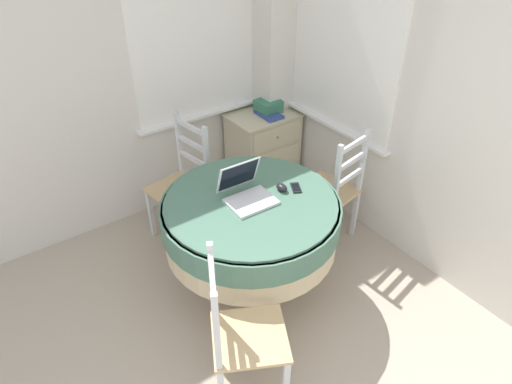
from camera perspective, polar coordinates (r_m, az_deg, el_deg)
The scene contains 11 objects.
corner_room_shell at distance 3.04m, azimuth 0.46°, elevation 11.49°, with size 4.36×4.56×2.55m.
round_dining_table at distance 3.04m, azimuth -0.66°, elevation -3.48°, with size 1.18×1.18×0.76m.
laptop at distance 2.93m, azimuth -1.19°, elevation -0.01°, with size 0.31×0.32×0.24m.
computer_mouse at distance 3.03m, azimuth 3.24°, elevation 0.57°, with size 0.06×0.09×0.05m.
cell_phone at distance 3.06m, azimuth 5.01°, elevation 0.53°, with size 0.11×0.13×0.01m.
dining_chair_near_back_window at distance 3.65m, azimuth -9.18°, elevation 0.83°, with size 0.46×0.45×1.00m.
dining_chair_near_right_window at distance 3.59m, azimuth 9.56°, elevation 0.08°, with size 0.45×0.47×1.00m.
dining_chair_camera_near at distance 2.56m, azimuth -1.90°, elevation -17.55°, with size 0.53×0.53×1.00m.
corner_cabinet at distance 4.30m, azimuth 0.86°, elevation 5.32°, with size 0.60×0.45×0.73m.
storage_box at distance 4.15m, azimuth 1.55°, elevation 10.67°, with size 0.21×0.19×0.11m.
book_on_cabinet at distance 4.09m, azimuth 1.63°, elevation 9.64°, with size 0.16×0.25×0.02m.
Camera 1 is at (-0.44, -0.55, 2.50)m, focal length 32.00 mm.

